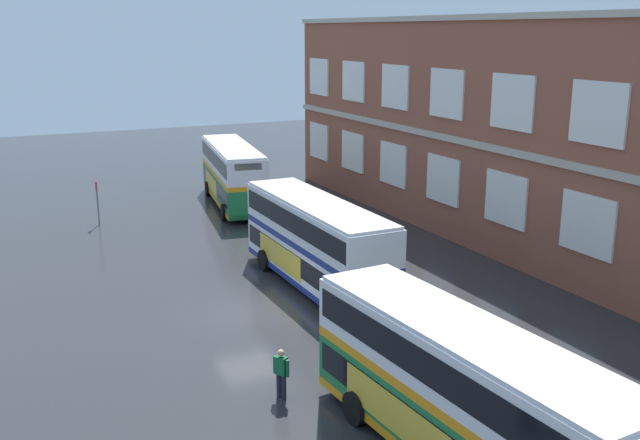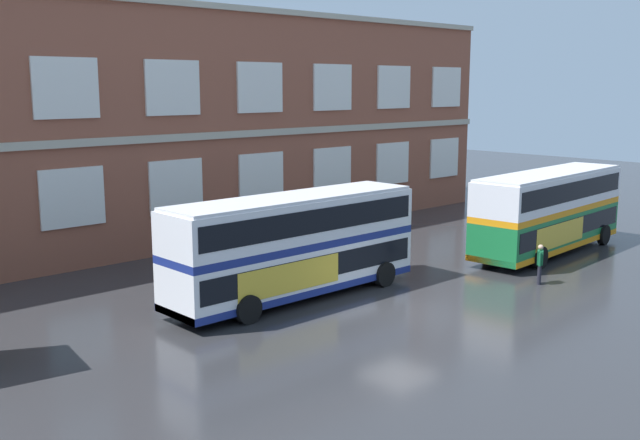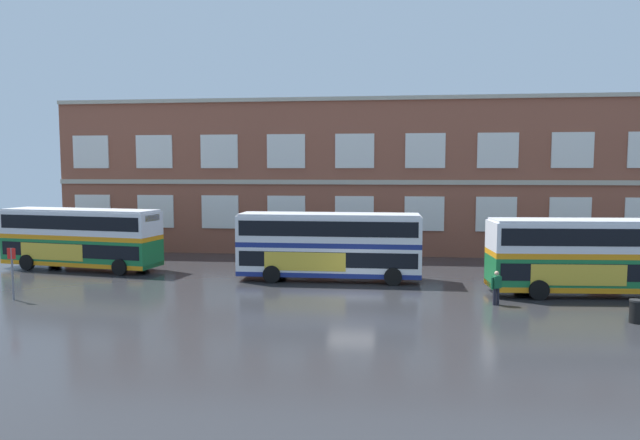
{
  "view_description": "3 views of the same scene",
  "coord_description": "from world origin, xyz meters",
  "px_view_note": "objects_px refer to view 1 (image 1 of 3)",
  "views": [
    {
      "loc": [
        26.68,
        -9.49,
        11.49
      ],
      "look_at": [
        -0.53,
        3.64,
        3.5
      ],
      "focal_mm": 40.4,
      "sensor_mm": 36.0,
      "label": 1
    },
    {
      "loc": [
        -20.06,
        -17.19,
        8.25
      ],
      "look_at": [
        -1.52,
        2.63,
        3.29
      ],
      "focal_mm": 41.44,
      "sensor_mm": 36.0,
      "label": 2
    },
    {
      "loc": [
        1.77,
        -30.24,
        6.7
      ],
      "look_at": [
        -1.88,
        1.51,
        3.88
      ],
      "focal_mm": 32.09,
      "sensor_mm": 36.0,
      "label": 3
    }
  ],
  "objects_px": {
    "double_decker_near": "(233,174)",
    "double_decker_far": "(464,396)",
    "waiting_passenger": "(281,372)",
    "bus_stand_flag": "(97,199)",
    "double_decker_middle": "(317,242)"
  },
  "relations": [
    {
      "from": "double_decker_near",
      "to": "double_decker_far",
      "type": "height_order",
      "value": "same"
    },
    {
      "from": "waiting_passenger",
      "to": "bus_stand_flag",
      "type": "bearing_deg",
      "value": -175.96
    },
    {
      "from": "double_decker_near",
      "to": "double_decker_middle",
      "type": "relative_size",
      "value": 1.02
    },
    {
      "from": "double_decker_near",
      "to": "double_decker_middle",
      "type": "height_order",
      "value": "same"
    },
    {
      "from": "double_decker_middle",
      "to": "double_decker_far",
      "type": "height_order",
      "value": "same"
    },
    {
      "from": "waiting_passenger",
      "to": "bus_stand_flag",
      "type": "distance_m",
      "value": 24.61
    },
    {
      "from": "double_decker_middle",
      "to": "double_decker_far",
      "type": "xyz_separation_m",
      "value": [
        14.5,
        -2.61,
        0.0
      ]
    },
    {
      "from": "double_decker_far",
      "to": "waiting_passenger",
      "type": "distance_m",
      "value": 6.43
    },
    {
      "from": "double_decker_near",
      "to": "waiting_passenger",
      "type": "distance_m",
      "value": 26.92
    },
    {
      "from": "double_decker_middle",
      "to": "waiting_passenger",
      "type": "xyz_separation_m",
      "value": [
        8.88,
        -5.49,
        -1.22
      ]
    },
    {
      "from": "double_decker_near",
      "to": "double_decker_middle",
      "type": "xyz_separation_m",
      "value": [
        16.98,
        -1.87,
        0.0
      ]
    },
    {
      "from": "double_decker_middle",
      "to": "waiting_passenger",
      "type": "distance_m",
      "value": 10.51
    },
    {
      "from": "double_decker_near",
      "to": "waiting_passenger",
      "type": "bearing_deg",
      "value": -15.89
    },
    {
      "from": "waiting_passenger",
      "to": "double_decker_middle",
      "type": "bearing_deg",
      "value": 148.29
    },
    {
      "from": "double_decker_far",
      "to": "double_decker_middle",
      "type": "bearing_deg",
      "value": 169.81
    }
  ]
}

